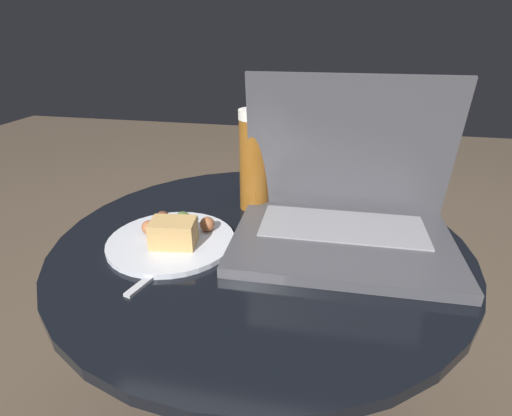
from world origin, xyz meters
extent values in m
cylinder|color=#9E9EA3|center=(0.00, 0.00, 0.26)|extent=(0.09, 0.09, 0.48)
cylinder|color=black|center=(0.00, 0.00, 0.51)|extent=(0.72, 0.72, 0.02)
cube|color=#B7332D|center=(-0.15, -0.04, 0.52)|extent=(0.16, 0.13, 0.00)
cube|color=#47474C|center=(0.14, 0.00, 0.52)|extent=(0.37, 0.27, 0.02)
cube|color=gray|center=(0.14, 0.04, 0.53)|extent=(0.29, 0.13, 0.00)
cube|color=#47474C|center=(0.14, 0.11, 0.66)|extent=(0.37, 0.06, 0.26)
cube|color=#19234C|center=(0.14, 0.11, 0.66)|extent=(0.34, 0.05, 0.23)
cylinder|color=brown|center=(-0.04, 0.13, 0.61)|extent=(0.06, 0.06, 0.18)
cylinder|color=white|center=(-0.04, 0.13, 0.71)|extent=(0.06, 0.06, 0.02)
cylinder|color=silver|center=(-0.15, -0.05, 0.52)|extent=(0.22, 0.22, 0.01)
cube|color=tan|center=(-0.13, -0.07, 0.55)|extent=(0.08, 0.06, 0.04)
sphere|color=brown|center=(-0.18, 0.00, 0.54)|extent=(0.03, 0.03, 0.03)
sphere|color=#4C6B33|center=(-0.14, 0.00, 0.54)|extent=(0.03, 0.03, 0.03)
sphere|color=#9E5B38|center=(-0.19, -0.04, 0.54)|extent=(0.02, 0.02, 0.02)
sphere|color=#9E5B38|center=(-0.10, -0.01, 0.54)|extent=(0.03, 0.03, 0.03)
cube|color=silver|center=(-0.13, -0.14, 0.52)|extent=(0.04, 0.12, 0.00)
cube|color=silver|center=(-0.11, -0.06, 0.52)|extent=(0.04, 0.06, 0.00)
camera|label=1|loc=(0.12, -0.61, 0.86)|focal=28.00mm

